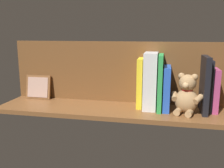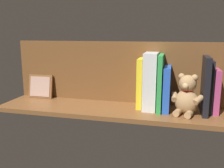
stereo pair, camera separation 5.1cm
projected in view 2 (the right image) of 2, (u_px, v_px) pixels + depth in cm
name	position (u px, v px, depth cm)	size (l,w,h in cm)	color
ground_plane	(112.00, 110.00, 126.46)	(116.00, 29.08, 2.20)	brown
shelf_back_panel	(118.00, 72.00, 134.60)	(116.00, 1.50, 32.60)	brown
book_0	(216.00, 91.00, 116.91)	(2.59, 12.59, 20.62)	#B23F72
book_1	(210.00, 87.00, 116.97)	(1.41, 12.88, 24.70)	black
book_2	(205.00, 85.00, 115.32)	(2.45, 17.19, 26.57)	black
teddy_bear	(187.00, 97.00, 114.63)	(14.59, 14.24, 18.88)	tan
book_3	(167.00, 89.00, 120.64)	(3.15, 15.97, 21.28)	blue
book_4	(160.00, 83.00, 120.31)	(2.12, 17.06, 26.94)	green
dictionary_thick_white	(151.00, 81.00, 122.23)	(6.36, 15.09, 27.69)	silver
book_5	(141.00, 83.00, 125.25)	(2.75, 12.15, 24.71)	yellow
picture_frame_leaning	(41.00, 86.00, 144.27)	(14.57, 3.83, 13.56)	brown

